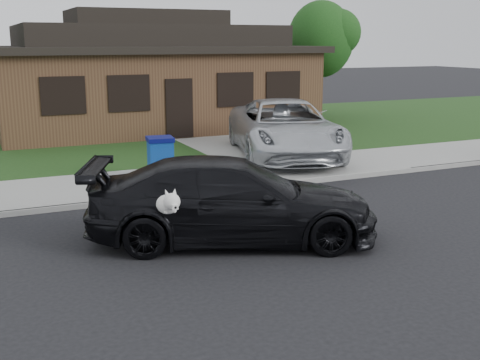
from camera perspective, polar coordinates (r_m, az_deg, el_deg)
name	(u,v)px	position (r m, az deg, el deg)	size (l,w,h in m)	color
ground	(165,253)	(10.56, -7.10, -6.89)	(120.00, 120.00, 0.00)	black
sidewalk	(104,187)	(15.21, -12.75, -0.68)	(60.00, 3.00, 0.12)	gray
curb	(118,202)	(13.78, -11.46, -2.03)	(60.00, 0.12, 0.12)	gray
lawn	(58,140)	(22.97, -16.87, 3.68)	(60.00, 13.00, 0.13)	#193814
driveway	(241,141)	(21.72, 0.14, 3.75)	(4.50, 13.00, 0.14)	gray
sedan	(232,200)	(10.92, -0.76, -1.95)	(5.65, 3.93, 1.52)	black
minivan	(285,128)	(18.39, 4.26, 4.92)	(2.83, 6.14, 1.71)	silver
recycling_bin	(161,158)	(15.50, -7.54, 2.10)	(0.73, 0.74, 1.09)	navy
house	(148,77)	(25.49, -8.76, 9.65)	(12.60, 8.60, 4.65)	#422B1C
tree_1	(325,38)	(28.23, 8.02, 13.20)	(3.15, 3.00, 5.25)	#332114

